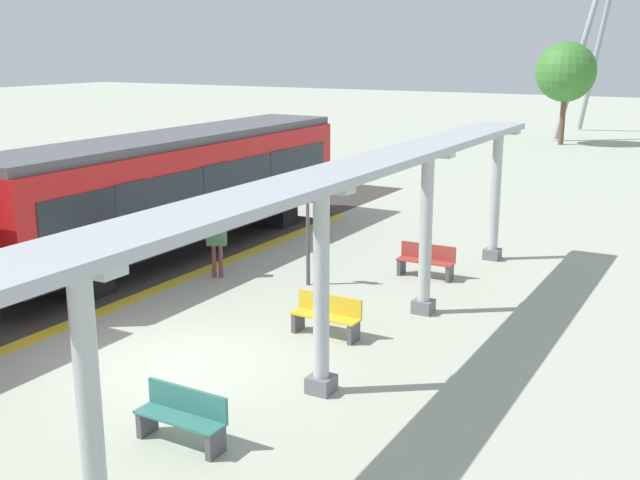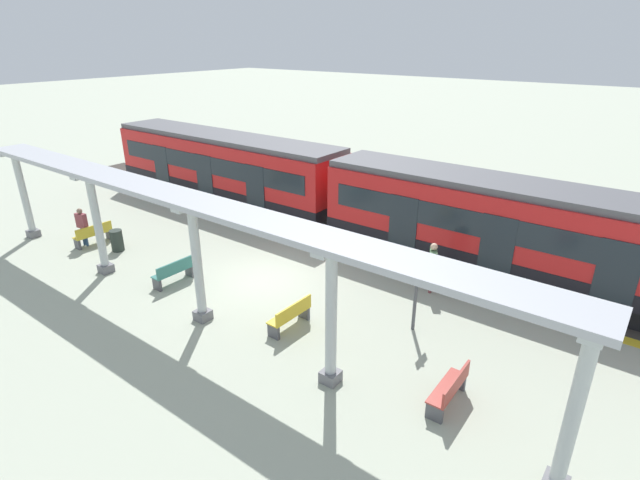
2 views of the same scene
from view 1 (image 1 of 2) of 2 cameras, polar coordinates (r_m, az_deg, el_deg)
ground_plane at (r=15.29m, az=-10.73°, el=-8.85°), size 176.00×176.00×0.00m
tactile_edge_strip at (r=17.50m, az=-19.23°, el=-6.40°), size 0.44×26.83×0.01m
train_far_carriage at (r=22.85m, az=-10.32°, el=3.62°), size 2.65×13.62×3.48m
canopy_pillar_second at (r=9.22m, az=-16.57°, el=-12.39°), size 1.10×0.44×3.69m
canopy_pillar_third at (r=13.15m, az=0.09°, el=-3.71°), size 1.10×0.44×3.69m
canopy_pillar_fourth at (r=17.32m, az=7.79°, el=0.54°), size 1.10×0.44×3.69m
canopy_pillar_fifth at (r=22.17m, az=12.79°, el=3.29°), size 1.10×0.44×3.69m
canopy_beam at (r=12.30m, az=-0.95°, el=4.17°), size 1.20×21.71×0.16m
bench_near_end at (r=20.45m, az=7.83°, el=-1.50°), size 1.50×0.46×0.86m
bench_far_end at (r=12.22m, az=-10.06°, el=-12.63°), size 1.51×0.47×0.86m
bench_extra_slot at (r=16.21m, az=0.52°, el=-5.56°), size 1.51×0.47×0.86m
platform_info_sign at (r=19.36m, az=-0.89°, el=0.44°), size 0.56×0.10×2.20m
passenger_waiting_near_edge at (r=20.22m, az=-7.62°, el=0.25°), size 0.56×0.43×1.76m
tree_left_background at (r=49.93m, az=17.65°, el=11.69°), size 3.60×3.60×6.19m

